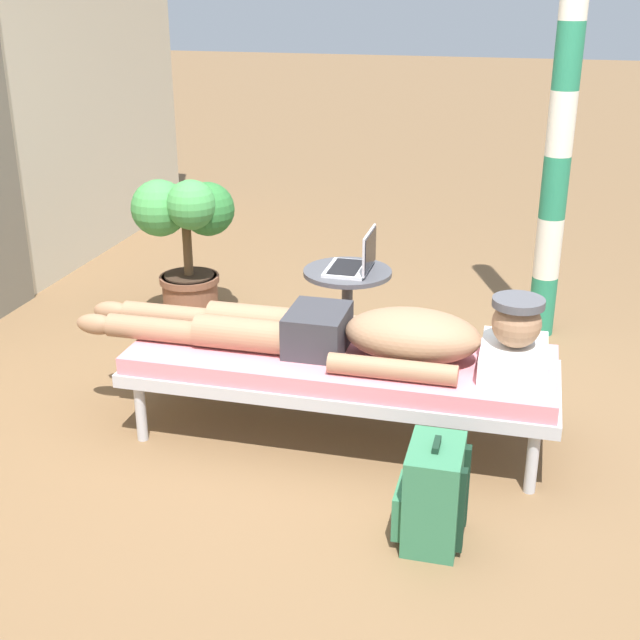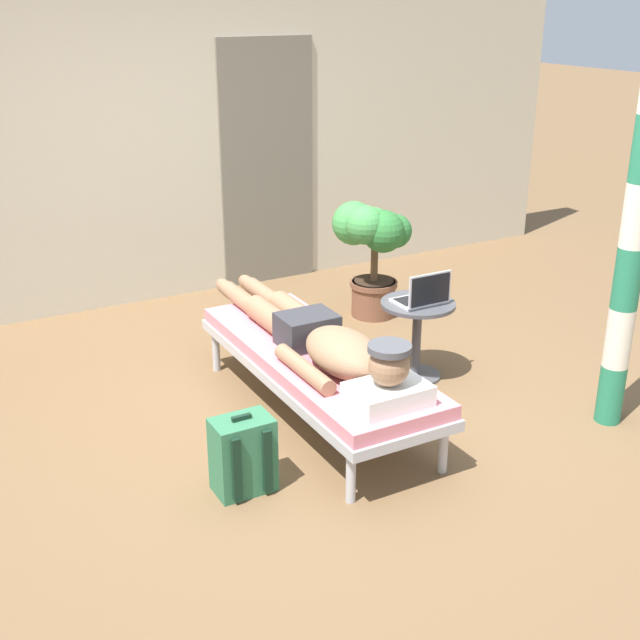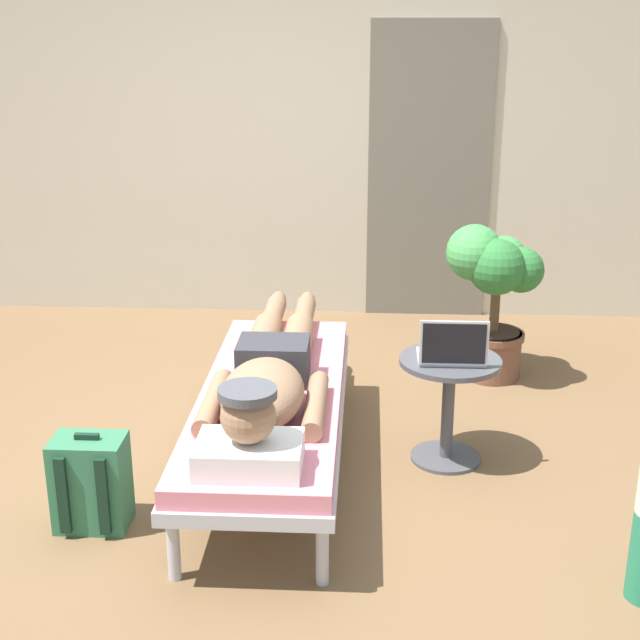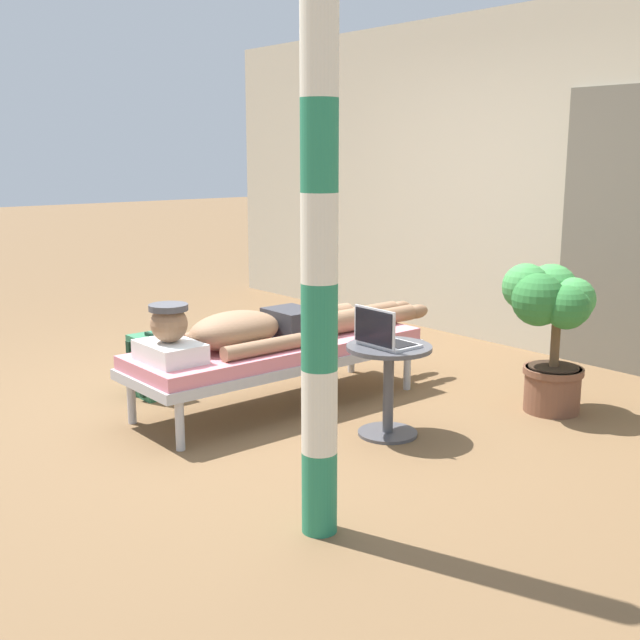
{
  "view_description": "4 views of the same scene",
  "coord_description": "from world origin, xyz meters",
  "px_view_note": "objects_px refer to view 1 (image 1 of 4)",
  "views": [
    {
      "loc": [
        -3.35,
        -0.75,
        2.01
      ],
      "look_at": [
        0.24,
        0.16,
        0.5
      ],
      "focal_mm": 47.83,
      "sensor_mm": 36.0,
      "label": 1
    },
    {
      "loc": [
        -2.01,
        -3.82,
        2.36
      ],
      "look_at": [
        0.07,
        -0.04,
        0.64
      ],
      "focal_mm": 46.15,
      "sensor_mm": 36.0,
      "label": 2
    },
    {
      "loc": [
        0.51,
        -3.68,
        2.02
      ],
      "look_at": [
        0.29,
        0.3,
        0.66
      ],
      "focal_mm": 49.28,
      "sensor_mm": 36.0,
      "label": 3
    },
    {
      "loc": [
        3.94,
        -2.86,
        1.58
      ],
      "look_at": [
        0.2,
        0.26,
        0.54
      ],
      "focal_mm": 44.33,
      "sensor_mm": 36.0,
      "label": 4
    }
  ],
  "objects_px": {
    "laptop": "(357,261)",
    "potted_plant": "(186,226)",
    "porch_post": "(561,123)",
    "person_reclining": "(361,333)",
    "backpack": "(433,495)",
    "lounge_chair": "(341,366)",
    "side_table": "(347,299)"
  },
  "relations": [
    {
      "from": "lounge_chair",
      "to": "laptop",
      "type": "xyz_separation_m",
      "value": [
        0.83,
        0.1,
        0.24
      ]
    },
    {
      "from": "side_table",
      "to": "porch_post",
      "type": "relative_size",
      "value": 0.21
    },
    {
      "from": "side_table",
      "to": "porch_post",
      "type": "height_order",
      "value": "porch_post"
    },
    {
      "from": "backpack",
      "to": "porch_post",
      "type": "relative_size",
      "value": 0.17
    },
    {
      "from": "person_reclining",
      "to": "porch_post",
      "type": "xyz_separation_m",
      "value": [
        1.48,
        -0.8,
        0.73
      ]
    },
    {
      "from": "lounge_chair",
      "to": "potted_plant",
      "type": "distance_m",
      "value": 1.7
    },
    {
      "from": "potted_plant",
      "to": "porch_post",
      "type": "xyz_separation_m",
      "value": [
        0.33,
        -2.11,
        0.64
      ]
    },
    {
      "from": "backpack",
      "to": "potted_plant",
      "type": "distance_m",
      "value": 2.57
    },
    {
      "from": "laptop",
      "to": "backpack",
      "type": "xyz_separation_m",
      "value": [
        -1.53,
        -0.62,
        -0.39
      ]
    },
    {
      "from": "side_table",
      "to": "potted_plant",
      "type": "height_order",
      "value": "potted_plant"
    },
    {
      "from": "person_reclining",
      "to": "side_table",
      "type": "height_order",
      "value": "person_reclining"
    },
    {
      "from": "side_table",
      "to": "backpack",
      "type": "xyz_separation_m",
      "value": [
        -1.53,
        -0.67,
        -0.16
      ]
    },
    {
      "from": "laptop",
      "to": "porch_post",
      "type": "bearing_deg",
      "value": -56.87
    },
    {
      "from": "lounge_chair",
      "to": "potted_plant",
      "type": "height_order",
      "value": "potted_plant"
    },
    {
      "from": "lounge_chair",
      "to": "backpack",
      "type": "height_order",
      "value": "backpack"
    },
    {
      "from": "side_table",
      "to": "backpack",
      "type": "distance_m",
      "value": 1.68
    },
    {
      "from": "laptop",
      "to": "potted_plant",
      "type": "bearing_deg",
      "value": 73.79
    },
    {
      "from": "laptop",
      "to": "person_reclining",
      "type": "bearing_deg",
      "value": -166.84
    },
    {
      "from": "laptop",
      "to": "backpack",
      "type": "relative_size",
      "value": 0.73
    },
    {
      "from": "laptop",
      "to": "porch_post",
      "type": "relative_size",
      "value": 0.12
    },
    {
      "from": "laptop",
      "to": "potted_plant",
      "type": "relative_size",
      "value": 0.34
    },
    {
      "from": "backpack",
      "to": "porch_post",
      "type": "distance_m",
      "value": 2.45
    },
    {
      "from": "person_reclining",
      "to": "backpack",
      "type": "distance_m",
      "value": 0.88
    },
    {
      "from": "laptop",
      "to": "backpack",
      "type": "distance_m",
      "value": 1.69
    },
    {
      "from": "side_table",
      "to": "laptop",
      "type": "distance_m",
      "value": 0.23
    },
    {
      "from": "lounge_chair",
      "to": "person_reclining",
      "type": "height_order",
      "value": "person_reclining"
    },
    {
      "from": "lounge_chair",
      "to": "backpack",
      "type": "bearing_deg",
      "value": -143.71
    },
    {
      "from": "backpack",
      "to": "lounge_chair",
      "type": "bearing_deg",
      "value": 36.29
    },
    {
      "from": "side_table",
      "to": "porch_post",
      "type": "xyz_separation_m",
      "value": [
        0.65,
        -1.05,
        0.89
      ]
    },
    {
      "from": "lounge_chair",
      "to": "person_reclining",
      "type": "xyz_separation_m",
      "value": [
        -0.0,
        -0.09,
        0.17
      ]
    },
    {
      "from": "lounge_chair",
      "to": "laptop",
      "type": "relative_size",
      "value": 6.29
    },
    {
      "from": "laptop",
      "to": "potted_plant",
      "type": "xyz_separation_m",
      "value": [
        0.32,
        1.12,
        0.02
      ]
    }
  ]
}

